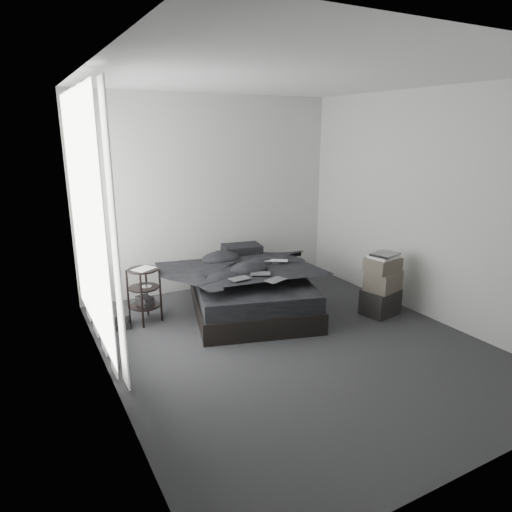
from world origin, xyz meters
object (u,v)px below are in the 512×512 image
bed (251,301)px  laptop (276,257)px  side_stand (144,296)px  box_lower (380,302)px

bed → laptop: (0.33, -0.05, 0.53)m
bed → side_stand: size_ratio=2.83×
laptop → side_stand: 1.62m
side_stand → box_lower: (2.54, -1.12, -0.16)m
bed → box_lower: box_lower is taller
laptop → box_lower: 1.36m
bed → side_stand: 1.27m
bed → box_lower: bearing=-16.5°
side_stand → box_lower: side_stand is taller
laptop → box_lower: laptop is taller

